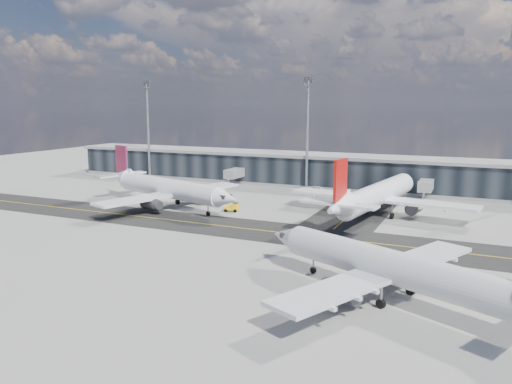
# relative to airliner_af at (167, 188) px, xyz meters

# --- Properties ---
(ground) EXTENTS (300.00, 300.00, 0.00)m
(ground) POSITION_rel_airliner_af_xyz_m (20.61, -14.35, -4.13)
(ground) COLOR gray
(ground) RESTS_ON ground
(taxiway_lanes) EXTENTS (180.00, 63.00, 0.03)m
(taxiway_lanes) POSITION_rel_airliner_af_xyz_m (24.52, -3.61, -4.12)
(taxiway_lanes) COLOR black
(taxiway_lanes) RESTS_ON ground
(terminal_concourse) EXTENTS (152.00, 19.80, 8.80)m
(terminal_concourse) POSITION_rel_airliner_af_xyz_m (20.65, 40.58, -0.04)
(terminal_concourse) COLOR black
(terminal_concourse) RESTS_ON ground
(floodlight_masts) EXTENTS (102.50, 0.70, 28.90)m
(floodlight_masts) POSITION_rel_airliner_af_xyz_m (20.61, 33.65, 11.48)
(floodlight_masts) COLOR gray
(floodlight_masts) RESTS_ON ground
(airliner_af) EXTENTS (41.29, 35.61, 12.50)m
(airliner_af) POSITION_rel_airliner_af_xyz_m (0.00, 0.00, 0.00)
(airliner_af) COLOR white
(airliner_af) RESTS_ON ground
(airliner_redtail) EXTENTS (38.32, 44.77, 13.27)m
(airliner_redtail) POSITION_rel_airliner_af_xyz_m (43.55, 9.29, 0.25)
(airliner_redtail) COLOR white
(airliner_redtail) RESTS_ON ground
(airliner_near) EXTENTS (37.65, 32.48, 11.72)m
(airliner_near) POSITION_rel_airliner_af_xyz_m (53.91, -33.51, -0.26)
(airliner_near) COLOR silver
(airliner_near) RESTS_ON ground
(baggage_tug) EXTENTS (3.29, 2.14, 1.91)m
(baggage_tug) POSITION_rel_airliner_af_xyz_m (15.33, 1.33, -3.17)
(baggage_tug) COLOR yellow
(baggage_tug) RESTS_ON ground
(service_van) EXTENTS (2.85, 6.07, 1.68)m
(service_van) POSITION_rel_airliner_af_xyz_m (24.31, 29.65, -3.29)
(service_van) COLOR white
(service_van) RESTS_ON ground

